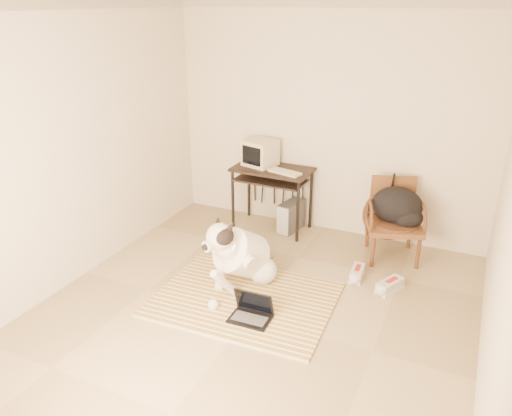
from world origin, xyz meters
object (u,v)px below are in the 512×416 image
Objects in this scene: backpack at (399,207)px; laptop at (252,312)px; crt_monitor at (260,153)px; computer_desk at (272,177)px; pc_tower at (291,216)px; rattan_chair at (393,219)px; dog at (241,256)px.

laptop is at bearing -117.55° from backpack.
computer_desk is at bearing -19.43° from crt_monitor.
crt_monitor is 1.85m from backpack.
pc_tower is at bearing -2.73° from crt_monitor.
crt_monitor is (-0.19, 0.07, 0.28)m from computer_desk.
crt_monitor reaches higher than laptop.
crt_monitor reaches higher than backpack.
laptop is 2.36m from crt_monitor.
computer_desk is 1.59m from rattan_chair.
dog is 1.50m from computer_desk.
dog is 1.70m from crt_monitor.
dog is at bearing 124.92° from laptop.
computer_desk is 1.66× the size of backpack.
backpack is at bearing -3.27° from computer_desk.
dog is at bearing -134.81° from backpack.
computer_desk is 2.25× the size of crt_monitor.
pc_tower is at bearing 174.13° from backpack.
pc_tower is (-0.38, 1.99, 0.11)m from laptop.
crt_monitor is at bearing 174.91° from backpack.
crt_monitor is at bearing 177.27° from pc_tower.
backpack is at bearing 62.45° from laptop.
pc_tower is 1.34m from rattan_chair.
crt_monitor is 0.74× the size of backpack.
rattan_chair is 0.16m from backpack.
backpack is at bearing 1.66° from rattan_chair.
rattan_chair reaches higher than backpack.
dog reaches higher than pc_tower.
laptop is at bearing -67.54° from crt_monitor.
crt_monitor is 1.84m from rattan_chair.
rattan_chair is at bearing -178.34° from backpack.
rattan_chair is at bearing -5.25° from crt_monitor.
backpack is (0.97, 1.86, 0.53)m from laptop.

